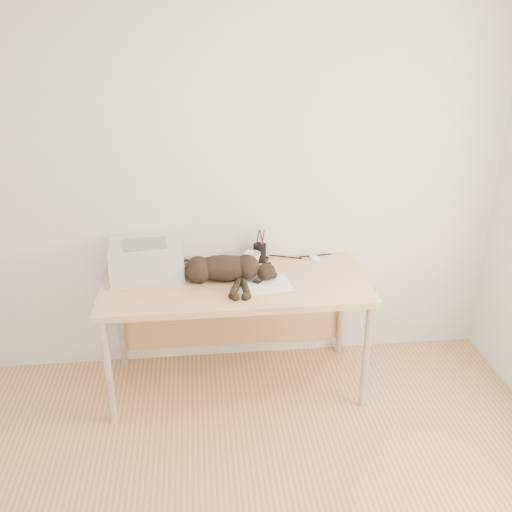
{
  "coord_description": "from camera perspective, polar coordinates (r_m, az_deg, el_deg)",
  "views": [
    {
      "loc": [
        -0.2,
        -1.67,
        2.26
      ],
      "look_at": [
        0.12,
        1.34,
        0.93
      ],
      "focal_mm": 40.0,
      "sensor_mm": 36.0,
      "label": 1
    }
  ],
  "objects": [
    {
      "name": "remote_black",
      "position": [
        3.45,
        0.61,
        -2.22
      ],
      "size": [
        0.13,
        0.16,
        0.02
      ],
      "primitive_type": "cube",
      "rotation": [
        0.0,
        0.0,
        -0.64
      ],
      "color": "black",
      "rests_on": "desk"
    },
    {
      "name": "pen_cup",
      "position": [
        3.68,
        0.37,
        0.37
      ],
      "size": [
        0.08,
        0.08,
        0.21
      ],
      "color": "black",
      "rests_on": "desk"
    },
    {
      "name": "printer",
      "position": [
        3.55,
        -10.94,
        -0.3
      ],
      "size": [
        0.47,
        0.41,
        0.2
      ],
      "color": "#BCBCC1",
      "rests_on": "desk"
    },
    {
      "name": "desk",
      "position": [
        3.56,
        -2.15,
        -3.89
      ],
      "size": [
        1.6,
        0.7,
        0.74
      ],
      "color": "tan",
      "rests_on": "floor"
    },
    {
      "name": "mug",
      "position": [
        3.6,
        -0.35,
        -0.36
      ],
      "size": [
        0.14,
        0.14,
        0.09
      ],
      "primitive_type": "imported",
      "rotation": [
        0.0,
        0.0,
        0.96
      ],
      "color": "white",
      "rests_on": "desk"
    },
    {
      "name": "wall_back",
      "position": [
        3.56,
        -2.64,
        8.11
      ],
      "size": [
        3.5,
        0.0,
        3.5
      ],
      "primitive_type": "plane",
      "rotation": [
        1.57,
        0.0,
        0.0
      ],
      "color": "silver",
      "rests_on": "floor"
    },
    {
      "name": "mouse",
      "position": [
        3.74,
        5.9,
        -0.05
      ],
      "size": [
        0.09,
        0.12,
        0.03
      ],
      "primitive_type": "ellipsoid",
      "rotation": [
        0.0,
        0.0,
        0.24
      ],
      "color": "white",
      "rests_on": "desk"
    },
    {
      "name": "remote_grey",
      "position": [
        3.65,
        -0.52,
        -0.64
      ],
      "size": [
        0.06,
        0.16,
        0.02
      ],
      "primitive_type": "cube",
      "rotation": [
        0.0,
        0.0,
        -0.09
      ],
      "color": "slate",
      "rests_on": "desk"
    },
    {
      "name": "cat",
      "position": [
        3.41,
        -3.54,
        -1.38
      ],
      "size": [
        0.74,
        0.36,
        0.17
      ],
      "rotation": [
        0.0,
        0.0,
        -0.08
      ],
      "color": "black",
      "rests_on": "desk"
    },
    {
      "name": "papers",
      "position": [
        3.38,
        0.55,
        -2.9
      ],
      "size": [
        0.37,
        0.28,
        0.01
      ],
      "color": "white",
      "rests_on": "desk"
    },
    {
      "name": "cable_tangle",
      "position": [
        3.7,
        -2.43,
        -0.38
      ],
      "size": [
        1.36,
        0.09,
        0.01
      ],
      "primitive_type": null,
      "color": "black",
      "rests_on": "desk"
    }
  ]
}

